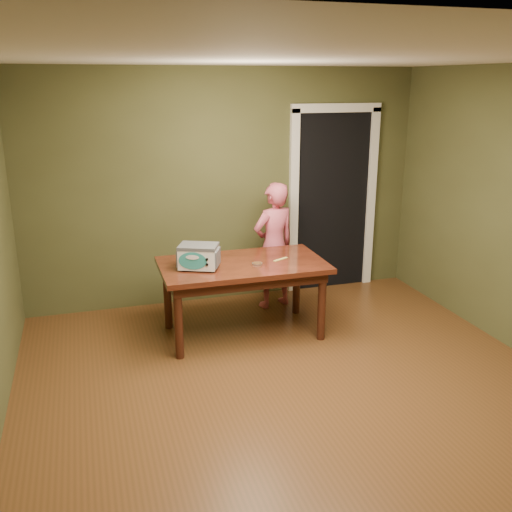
# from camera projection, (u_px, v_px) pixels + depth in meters

# --- Properties ---
(floor) EXTENTS (5.00, 5.00, 0.00)m
(floor) POSITION_uv_depth(u_px,v_px,m) (307.00, 406.00, 4.48)
(floor) COLOR #593319
(floor) RESTS_ON ground
(room_shell) EXTENTS (4.52, 5.02, 2.61)m
(room_shell) POSITION_uv_depth(u_px,v_px,m) (313.00, 192.00, 3.97)
(room_shell) COLOR #494C28
(room_shell) RESTS_ON ground
(doorway) EXTENTS (1.10, 0.66, 2.25)m
(doorway) POSITION_uv_depth(u_px,v_px,m) (322.00, 198.00, 7.07)
(doorway) COLOR black
(doorway) RESTS_ON ground
(dining_table) EXTENTS (1.61, 0.91, 0.75)m
(dining_table) POSITION_uv_depth(u_px,v_px,m) (243.00, 272.00, 5.58)
(dining_table) COLOR black
(dining_table) RESTS_ON floor
(toy_oven) EXTENTS (0.44, 0.37, 0.23)m
(toy_oven) POSITION_uv_depth(u_px,v_px,m) (199.00, 256.00, 5.34)
(toy_oven) COLOR #4C4F54
(toy_oven) RESTS_ON dining_table
(baking_pan) EXTENTS (0.10, 0.10, 0.02)m
(baking_pan) POSITION_uv_depth(u_px,v_px,m) (257.00, 264.00, 5.47)
(baking_pan) COLOR silver
(baking_pan) RESTS_ON dining_table
(spatula) EXTENTS (0.17, 0.10, 0.01)m
(spatula) POSITION_uv_depth(u_px,v_px,m) (281.00, 259.00, 5.64)
(spatula) COLOR #E8DD65
(spatula) RESTS_ON dining_table
(child) EXTENTS (0.59, 0.46, 1.41)m
(child) POSITION_uv_depth(u_px,v_px,m) (274.00, 246.00, 6.29)
(child) COLOR #C75268
(child) RESTS_ON floor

